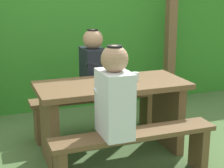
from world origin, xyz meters
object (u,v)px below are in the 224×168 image
object	(u,v)px
picnic_table	(112,106)
person_white_shirt	(114,95)
bottle_left	(117,72)
bench_near	(135,146)
person_black_coat	(93,66)
drinking_glass	(135,77)
bench_far	(95,107)

from	to	relation	value
picnic_table	person_white_shirt	size ratio (longest dim) A/B	1.95
picnic_table	bottle_left	distance (m)	0.34
bench_near	person_black_coat	bearing A→B (deg)	90.70
bench_near	drinking_glass	size ratio (longest dim) A/B	17.07
bench_near	drinking_glass	bearing A→B (deg)	66.67
bench_far	person_white_shirt	size ratio (longest dim) A/B	1.95
picnic_table	person_black_coat	distance (m)	0.61
drinking_glass	person_black_coat	bearing A→B (deg)	113.54
bench_far	drinking_glass	bearing A→B (deg)	-67.75
bench_near	bench_far	bearing A→B (deg)	90.00
bench_near	bench_far	distance (m)	1.08
person_black_coat	person_white_shirt	bearing A→B (deg)	-98.74
bench_far	drinking_glass	size ratio (longest dim) A/B	17.07
drinking_glass	person_white_shirt	bearing A→B (deg)	-127.78
bench_far	bottle_left	size ratio (longest dim) A/B	5.76
bottle_left	person_black_coat	bearing A→B (deg)	96.47
bench_far	drinking_glass	world-z (taller)	drinking_glass
bench_near	person_black_coat	distance (m)	1.17
bench_far	person_black_coat	bearing A→B (deg)	-165.92
person_black_coat	drinking_glass	size ratio (longest dim) A/B	8.77
bench_near	person_white_shirt	bearing A→B (deg)	178.93
bottle_left	bench_near	bearing A→B (deg)	-95.18
person_white_shirt	drinking_glass	world-z (taller)	person_white_shirt
bench_far	person_black_coat	xyz separation A→B (m)	(-0.01, -0.00, 0.46)
picnic_table	bench_far	bearing A→B (deg)	90.00
bench_near	person_white_shirt	xyz separation A→B (m)	(-0.18, 0.00, 0.46)
picnic_table	bench_near	size ratio (longest dim) A/B	1.00
picnic_table	bench_far	size ratio (longest dim) A/B	1.00
bottle_left	picnic_table	bearing A→B (deg)	172.29
person_white_shirt	bottle_left	bearing A→B (deg)	66.86
picnic_table	drinking_glass	xyz separation A→B (m)	(0.23, -0.01, 0.27)
picnic_table	bottle_left	xyz separation A→B (m)	(0.05, -0.01, 0.33)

